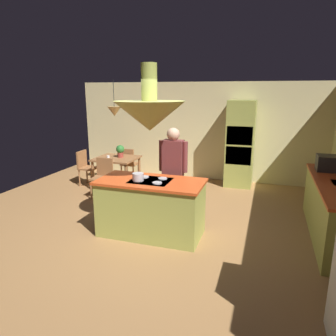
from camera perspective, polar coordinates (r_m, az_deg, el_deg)
The scene contains 16 objects.
ground at distance 5.50m, azimuth -2.32°, elevation -11.05°, with size 8.16×8.16×0.00m, color #9E7042.
wall_back at distance 8.37m, azimuth 5.87°, elevation 6.72°, with size 6.80×0.10×2.55m, color beige.
kitchen_island at distance 5.15m, azimuth -3.15°, elevation -7.21°, with size 1.72×0.85×0.95m.
counter_run_right at distance 5.69m, azimuth 28.19°, elevation -6.77°, with size 0.73×2.57×0.93m.
oven_tower at distance 7.84m, azimuth 13.08°, elevation 4.31°, with size 0.66×0.62×2.11m.
dining_table at distance 7.61m, azimuth -9.44°, elevation 1.10°, with size 0.98×0.89×0.76m.
person_at_island at distance 5.57m, azimuth 0.94°, elevation -0.02°, with size 0.53×0.23×1.70m.
range_hood at distance 4.81m, azimuth -3.40°, elevation 9.84°, with size 1.10×1.10×1.00m.
pendant_light_over_table at distance 7.43m, azimuth -9.81°, elevation 10.22°, with size 0.32×0.32×0.82m.
chair_facing_island at distance 7.07m, azimuth -11.86°, elevation -1.24°, with size 0.40×0.40×0.87m.
chair_by_back_wall at distance 8.22m, azimuth -7.27°, elevation 1.09°, with size 0.40×0.40×0.87m.
chair_at_corner at distance 8.07m, azimuth -14.88°, elevation 0.47°, with size 0.40×0.40×0.87m.
potted_plant_on_table at distance 7.57m, azimuth -8.76°, elevation 3.20°, with size 0.20×0.20×0.30m.
cup_on_table at distance 7.43m, azimuth -10.93°, elevation 1.92°, with size 0.07×0.07×0.09m, color white.
microwave_on_counter at distance 6.25m, azimuth 27.66°, elevation 0.76°, with size 0.46×0.36×0.28m, color #232326.
cooking_pot_on_cooktop at distance 4.92m, azimuth -5.52°, elevation -1.63°, with size 0.18×0.18×0.12m, color #B2B2B7.
Camera 1 is at (1.75, -4.67, 2.34)m, focal length 33.21 mm.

